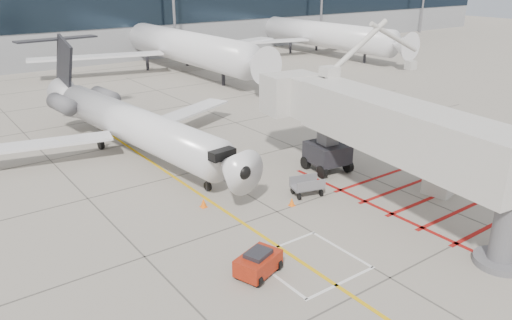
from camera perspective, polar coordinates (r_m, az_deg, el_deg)
ground_plane at (r=25.53m, az=8.09°, el=-9.13°), size 260.00×260.00×0.00m
regional_jet at (r=34.95m, az=-12.35°, el=5.53°), size 25.40×30.68×7.48m
jet_bridge at (r=28.33m, az=16.13°, el=2.24°), size 12.01×21.21×8.07m
pushback_tug at (r=22.47m, az=0.24°, el=-11.60°), size 2.39×1.91×1.22m
baggage_cart at (r=30.06m, az=5.86°, el=-2.99°), size 2.09×1.61×1.17m
ground_power_unit at (r=32.47m, az=20.75°, el=-1.50°), size 2.98×2.08×2.16m
cone_nose at (r=28.71m, az=-6.02°, el=-4.89°), size 0.38×0.38×0.53m
cone_side at (r=28.81m, az=4.12°, el=-4.79°), size 0.34×0.34×0.48m
terminal_building at (r=89.56m, az=-20.22°, el=15.94°), size 180.00×28.00×14.00m
terminal_glass_band at (r=76.18m, az=-17.07°, el=16.40°), size 180.00×0.10×6.00m
bg_aircraft_c at (r=69.40m, az=-9.53°, el=15.10°), size 36.77×40.86×12.26m
bg_aircraft_d at (r=83.78m, az=6.49°, el=15.93°), size 34.67×38.52×11.56m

